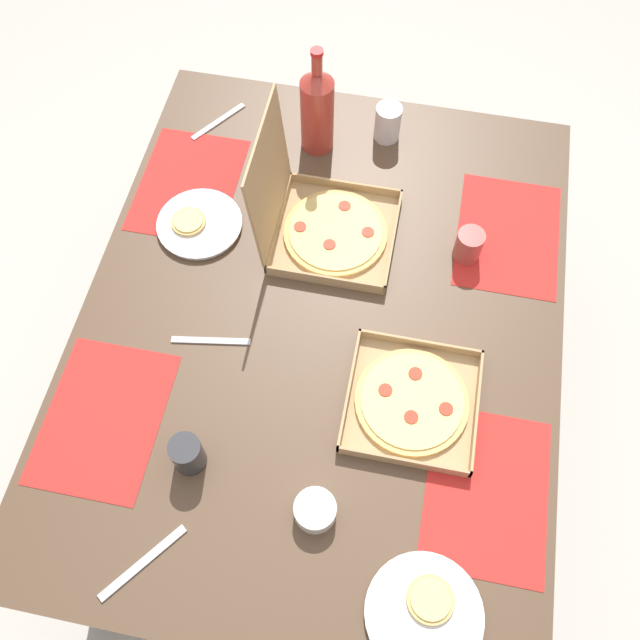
% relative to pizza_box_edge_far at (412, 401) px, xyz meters
% --- Properties ---
extents(ground_plane, '(6.00, 6.00, 0.00)m').
position_rel_pizza_box_edge_far_xyz_m(ground_plane, '(0.17, 0.25, -0.76)').
color(ground_plane, beige).
extents(dining_table, '(1.51, 1.16, 0.75)m').
position_rel_pizza_box_edge_far_xyz_m(dining_table, '(0.17, 0.25, -0.10)').
color(dining_table, '#3F3328').
rests_on(dining_table, ground_plane).
extents(placemat_near_left, '(0.36, 0.26, 0.00)m').
position_rel_pizza_box_edge_far_xyz_m(placemat_near_left, '(-0.17, -0.19, -0.01)').
color(placemat_near_left, red).
rests_on(placemat_near_left, dining_table).
extents(placemat_near_right, '(0.36, 0.26, 0.00)m').
position_rel_pizza_box_edge_far_xyz_m(placemat_near_right, '(0.51, -0.19, -0.01)').
color(placemat_near_right, red).
rests_on(placemat_near_right, dining_table).
extents(placemat_far_left, '(0.36, 0.26, 0.00)m').
position_rel_pizza_box_edge_far_xyz_m(placemat_far_left, '(-0.17, 0.68, -0.01)').
color(placemat_far_left, red).
rests_on(placemat_far_left, dining_table).
extents(placemat_far_right, '(0.36, 0.26, 0.00)m').
position_rel_pizza_box_edge_far_xyz_m(placemat_far_right, '(0.51, 0.68, -0.01)').
color(placemat_far_right, red).
rests_on(placemat_far_right, dining_table).
extents(pizza_box_edge_far, '(0.29, 0.29, 0.04)m').
position_rel_pizza_box_edge_far_xyz_m(pizza_box_edge_far, '(0.00, 0.00, 0.00)').
color(pizza_box_edge_far, tan).
rests_on(pizza_box_edge_far, dining_table).
extents(pizza_box_center, '(0.31, 0.33, 0.34)m').
position_rel_pizza_box_edge_far_xyz_m(pizza_box_center, '(0.42, 0.29, 0.04)').
color(pizza_box_center, tan).
rests_on(pizza_box_center, dining_table).
extents(plate_near_right, '(0.22, 0.22, 0.03)m').
position_rel_pizza_box_edge_far_xyz_m(plate_near_right, '(0.38, 0.61, -0.00)').
color(plate_near_right, white).
rests_on(plate_near_right, dining_table).
extents(plate_middle, '(0.24, 0.24, 0.03)m').
position_rel_pizza_box_edge_far_xyz_m(plate_middle, '(-0.43, -0.08, -0.00)').
color(plate_middle, white).
rests_on(plate_middle, dining_table).
extents(soda_bottle, '(0.09, 0.09, 0.32)m').
position_rel_pizza_box_edge_far_xyz_m(soda_bottle, '(0.72, 0.36, 0.12)').
color(soda_bottle, '#B2382D').
rests_on(soda_bottle, dining_table).
extents(cup_spare, '(0.07, 0.07, 0.10)m').
position_rel_pizza_box_edge_far_xyz_m(cup_spare, '(-0.23, 0.46, 0.04)').
color(cup_spare, '#333338').
rests_on(cup_spare, dining_table).
extents(cup_red, '(0.07, 0.07, 0.09)m').
position_rel_pizza_box_edge_far_xyz_m(cup_red, '(0.43, -0.08, 0.03)').
color(cup_red, '#BF4742').
rests_on(cup_red, dining_table).
extents(cup_clear_right, '(0.07, 0.07, 0.11)m').
position_rel_pizza_box_edge_far_xyz_m(cup_clear_right, '(0.78, 0.18, 0.04)').
color(cup_clear_right, silver).
rests_on(cup_clear_right, dining_table).
extents(condiment_bowl, '(0.09, 0.09, 0.05)m').
position_rel_pizza_box_edge_far_xyz_m(condiment_bowl, '(-0.28, 0.17, 0.01)').
color(condiment_bowl, white).
rests_on(condiment_bowl, dining_table).
extents(knife_by_far_left, '(0.18, 0.14, 0.00)m').
position_rel_pizza_box_edge_far_xyz_m(knife_by_far_left, '(-0.45, 0.49, -0.01)').
color(knife_by_far_left, '#B7B7BC').
rests_on(knife_by_far_left, dining_table).
extents(fork_by_near_right, '(0.05, 0.19, 0.00)m').
position_rel_pizza_box_edge_far_xyz_m(fork_by_near_right, '(0.06, 0.49, -0.01)').
color(fork_by_near_right, '#B7B7BC').
rests_on(fork_by_near_right, dining_table).
extents(fork_by_far_right, '(0.16, 0.12, 0.00)m').
position_rel_pizza_box_edge_far_xyz_m(fork_by_far_right, '(0.74, 0.66, -0.01)').
color(fork_by_far_right, '#B7B7BC').
rests_on(fork_by_far_right, dining_table).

